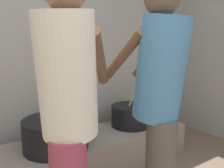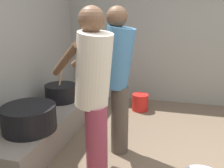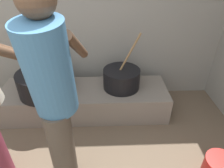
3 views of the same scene
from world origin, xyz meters
name	(u,v)px [view 1 (image 1 of 3)]	position (x,y,z in m)	size (l,w,h in m)	color
block_enclosure_rear	(3,67)	(0.00, 2.24, 1.07)	(5.55, 0.20, 2.13)	gray
hearth_ledge	(98,150)	(0.78, 1.72, 0.17)	(2.06, 0.60, 0.35)	slate
cooking_pot_main	(131,115)	(1.25, 1.75, 0.47)	(0.45, 0.45, 0.70)	black
cooking_pot_secondary	(56,133)	(0.32, 1.68, 0.49)	(0.58, 0.58, 0.27)	black
cook_in_cream_shirt	(68,108)	(0.10, 0.86, 0.94)	(0.67, 0.73, 1.64)	#8C3347
cook_in_blue_shirt	(159,95)	(0.70, 0.78, 0.95)	(0.38, 0.71, 1.66)	#4C4238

